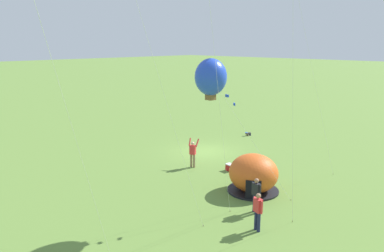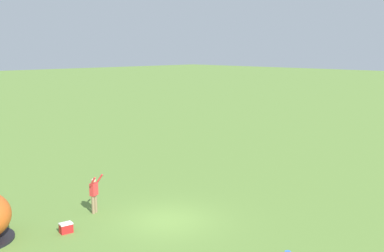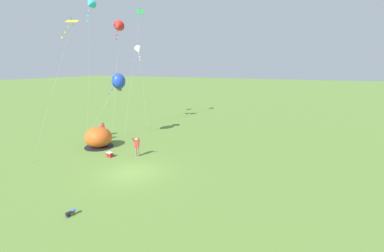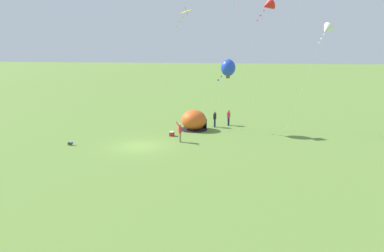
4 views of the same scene
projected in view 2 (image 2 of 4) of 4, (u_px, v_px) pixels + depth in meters
ground_plane at (168, 221)px, 20.59m from camera, size 300.00×300.00×0.00m
cooler_box at (66, 228)px, 19.19m from camera, size 0.58×0.44×0.44m
person_arms_raised at (94, 193)px, 21.39m from camera, size 0.71×0.61×1.89m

